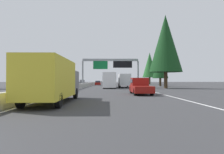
{
  "coord_description": "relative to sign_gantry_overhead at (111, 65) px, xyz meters",
  "views": [
    {
      "loc": [
        -2.3,
        -5.47,
        1.55
      ],
      "look_at": [
        60.78,
        -6.51,
        2.65
      ],
      "focal_mm": 32.44,
      "sensor_mm": 36.0,
      "label": 1
    }
  ],
  "objects": [
    {
      "name": "conifer_right_near",
      "position": [
        -4.59,
        -10.87,
        3.92
      ],
      "size": [
        6.51,
        6.51,
        14.8
      ],
      "color": "#4C3823",
      "rests_on": "ground"
    },
    {
      "name": "median_barrier",
      "position": [
        37.4,
        6.34,
        -4.63
      ],
      "size": [
        180.0,
        0.56,
        0.9
      ],
      "primitive_type": "cube",
      "color": "#9E9B93",
      "rests_on": "ground"
    },
    {
      "name": "bus_far_left",
      "position": [
        -2.04,
        0.44,
        -3.37
      ],
      "size": [
        11.5,
        2.55,
        3.1
      ],
      "color": "white",
      "rests_on": "ground"
    },
    {
      "name": "box_truck_far_right",
      "position": [
        -30.83,
        4.44,
        -3.47
      ],
      "size": [
        8.5,
        2.4,
        2.95
      ],
      "color": "gold",
      "rests_on": "ground"
    },
    {
      "name": "ground_plane",
      "position": [
        17.4,
        6.04,
        -5.08
      ],
      "size": [
        320.0,
        320.0,
        0.0
      ],
      "primitive_type": "plane",
      "color": "#38383A"
    },
    {
      "name": "box_truck_mid_center",
      "position": [
        0.71,
        -2.91,
        -3.47
      ],
      "size": [
        8.5,
        2.4,
        2.95
      ],
      "color": "white",
      "rests_on": "ground"
    },
    {
      "name": "conifer_right_mid",
      "position": [
        11.43,
        -13.9,
        0.99
      ],
      "size": [
        4.4,
        4.4,
        9.99
      ],
      "color": "#4C3823",
      "rests_on": "ground"
    },
    {
      "name": "minivan_mid_left",
      "position": [
        58.12,
        0.57,
        -4.13
      ],
      "size": [
        5.0,
        1.95,
        1.69
      ],
      "color": "red",
      "rests_on": "ground"
    },
    {
      "name": "sedan_distant_a",
      "position": [
        23.18,
        0.61,
        -4.4
      ],
      "size": [
        4.4,
        1.8,
        1.47
      ],
      "color": "white",
      "rests_on": "ground"
    },
    {
      "name": "oncoming_near",
      "position": [
        44.48,
        12.33,
        -4.17
      ],
      "size": [
        5.6,
        2.0,
        1.86
      ],
      "rotation": [
        0.0,
        0.0,
        3.14
      ],
      "color": "slate",
      "rests_on": "ground"
    },
    {
      "name": "shoulder_stripe_right",
      "position": [
        27.4,
        -5.48,
        -5.08
      ],
      "size": [
        160.0,
        0.16,
        0.01
      ],
      "primitive_type": "cube",
      "color": "silver",
      "rests_on": "ground"
    },
    {
      "name": "sedan_near_right",
      "position": [
        21.87,
        4.1,
        -4.4
      ],
      "size": [
        4.4,
        1.8,
        1.47
      ],
      "color": "maroon",
      "rests_on": "ground"
    },
    {
      "name": "shoulder_stripe_median",
      "position": [
        27.4,
        5.79,
        -5.08
      ],
      "size": [
        160.0,
        0.16,
        0.01
      ],
      "primitive_type": "cube",
      "color": "silver",
      "rests_on": "ground"
    },
    {
      "name": "sedan_mid_right",
      "position": [
        45.31,
        0.66,
        -4.4
      ],
      "size": [
        4.4,
        1.8,
        1.47
      ],
      "color": "black",
      "rests_on": "ground"
    },
    {
      "name": "conifer_right_far",
      "position": [
        37.05,
        -16.13,
        2.8
      ],
      "size": [
        5.7,
        5.7,
        12.96
      ],
      "color": "#4C3823",
      "rests_on": "ground"
    },
    {
      "name": "sign_gantry_overhead",
      "position": [
        0.0,
        0.0,
        0.0
      ],
      "size": [
        0.5,
        12.68,
        6.39
      ],
      "color": "gray",
      "rests_on": "ground"
    },
    {
      "name": "pickup_distant_b",
      "position": [
        -21.88,
        -3.03,
        -4.17
      ],
      "size": [
        5.6,
        2.0,
        1.86
      ],
      "color": "maroon",
      "rests_on": "ground"
    }
  ]
}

